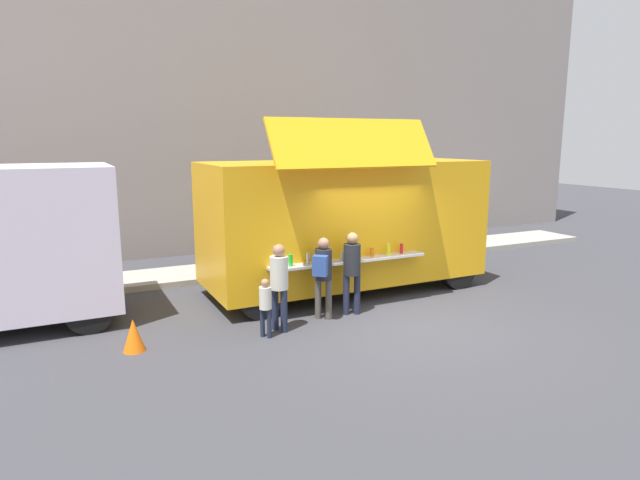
% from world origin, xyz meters
% --- Properties ---
extents(ground_plane, '(60.00, 60.00, 0.00)m').
position_xyz_m(ground_plane, '(0.00, 0.00, 0.00)').
color(ground_plane, '#38383D').
extents(curb_strip, '(28.00, 1.60, 0.15)m').
position_xyz_m(curb_strip, '(-3.97, 5.17, 0.07)').
color(curb_strip, '#9E998E').
rests_on(curb_strip, ground).
extents(building_behind, '(32.00, 2.40, 9.71)m').
position_xyz_m(building_behind, '(-2.97, 9.07, 4.86)').
color(building_behind, gray).
rests_on(building_behind, ground).
extents(food_truck_main, '(6.31, 3.14, 3.83)m').
position_xyz_m(food_truck_main, '(0.03, 2.55, 1.62)').
color(food_truck_main, '#EBA315').
rests_on(food_truck_main, ground).
extents(traffic_cone_orange, '(0.36, 0.36, 0.55)m').
position_xyz_m(traffic_cone_orange, '(-4.82, 0.80, 0.28)').
color(traffic_cone_orange, orange).
rests_on(traffic_cone_orange, ground).
extents(trash_bin, '(0.60, 0.60, 0.86)m').
position_xyz_m(trash_bin, '(3.78, 4.87, 0.43)').
color(trash_bin, '#2F6636').
rests_on(trash_bin, ground).
extents(customer_front_ordering, '(0.34, 0.34, 1.65)m').
position_xyz_m(customer_front_ordering, '(-0.68, 0.92, 0.99)').
color(customer_front_ordering, '#1F2339').
rests_on(customer_front_ordering, ground).
extents(customer_mid_with_backpack, '(0.48, 0.51, 1.60)m').
position_xyz_m(customer_mid_with_backpack, '(-1.33, 0.88, 0.98)').
color(customer_mid_with_backpack, '#4D4841').
rests_on(customer_mid_with_backpack, ground).
extents(customer_rear_waiting, '(0.33, 0.33, 1.61)m').
position_xyz_m(customer_rear_waiting, '(-2.31, 0.65, 0.96)').
color(customer_rear_waiting, '#1D2339').
rests_on(customer_rear_waiting, ground).
extents(child_near_queue, '(0.22, 0.22, 1.06)m').
position_xyz_m(child_near_queue, '(-2.65, 0.45, 0.63)').
color(child_near_queue, '#1D2435').
rests_on(child_near_queue, ground).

